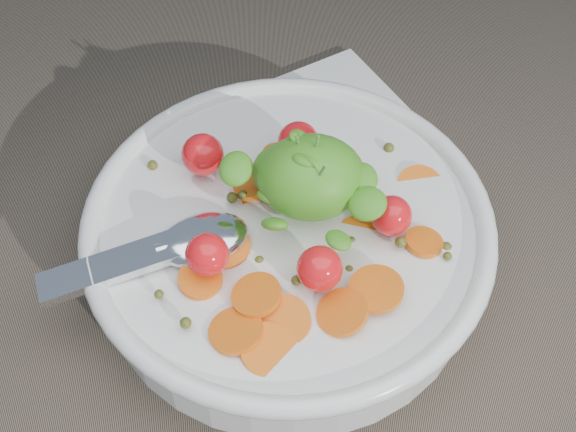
{
  "coord_description": "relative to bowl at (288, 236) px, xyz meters",
  "views": [
    {
      "loc": [
        -0.03,
        -0.27,
        0.43
      ],
      "look_at": [
        -0.02,
        0.02,
        0.06
      ],
      "focal_mm": 45.0,
      "sensor_mm": 36.0,
      "label": 1
    }
  ],
  "objects": [
    {
      "name": "ground",
      "position": [
        0.02,
        -0.02,
        -0.03
      ],
      "size": [
        6.0,
        6.0,
        0.0
      ],
      "primitive_type": "plane",
      "color": "brown",
      "rests_on": "ground"
    },
    {
      "name": "bowl",
      "position": [
        0.0,
        0.0,
        0.0
      ],
      "size": [
        0.3,
        0.27,
        0.12
      ],
      "color": "white",
      "rests_on": "ground"
    },
    {
      "name": "napkin",
      "position": [
        0.03,
        0.14,
        -0.03
      ],
      "size": [
        0.19,
        0.19,
        0.01
      ],
      "primitive_type": "cube",
      "rotation": [
        0.0,
        0.0,
        0.5
      ],
      "color": "white",
      "rests_on": "ground"
    }
  ]
}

